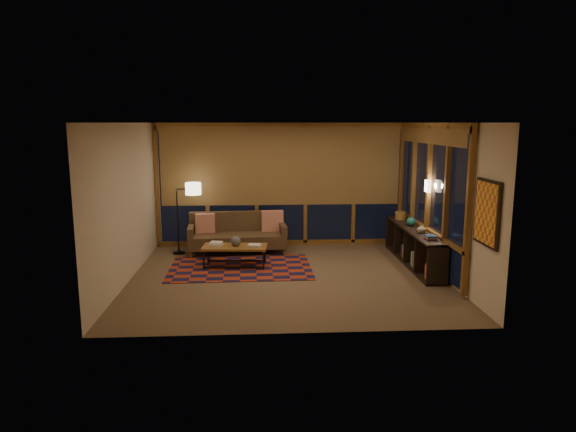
{
  "coord_description": "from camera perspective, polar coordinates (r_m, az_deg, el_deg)",
  "views": [
    {
      "loc": [
        -0.49,
        -8.78,
        2.7
      ],
      "look_at": [
        0.02,
        0.16,
        1.07
      ],
      "focal_mm": 32.0,
      "sensor_mm": 36.0,
      "label": 1
    }
  ],
  "objects": [
    {
      "name": "bookshelf",
      "position": [
        10.2,
        13.8,
        -3.29
      ],
      "size": [
        0.4,
        2.8,
        0.7
      ],
      "primitive_type": null,
      "color": "black",
      "rests_on": "floor"
    },
    {
      "name": "floor_lamp",
      "position": [
        10.87,
        -12.18,
        -0.27
      ],
      "size": [
        0.56,
        0.44,
        1.49
      ],
      "primitive_type": null,
      "rotation": [
        0.0,
        0.0,
        0.26
      ],
      "color": "black",
      "rests_on": "floor"
    },
    {
      "name": "pillow_right",
      "position": [
        10.98,
        -1.75,
        -0.49
      ],
      "size": [
        0.47,
        0.19,
        0.46
      ],
      "primitive_type": null,
      "rotation": [
        0.0,
        0.0,
        0.08
      ],
      "color": "red",
      "rests_on": "sofa"
    },
    {
      "name": "sofa",
      "position": [
        10.79,
        -5.65,
        -1.97
      ],
      "size": [
        2.06,
        0.94,
        0.82
      ],
      "primitive_type": null,
      "rotation": [
        0.0,
        0.0,
        0.07
      ],
      "color": "brown",
      "rests_on": "floor"
    },
    {
      "name": "teal_bowl",
      "position": [
        10.35,
        13.5,
        -0.61
      ],
      "size": [
        0.22,
        0.22,
        0.18
      ],
      "primitive_type": "sphere",
      "rotation": [
        0.0,
        0.0,
        0.26
      ],
      "color": "#195F5B",
      "rests_on": "bookshelf"
    },
    {
      "name": "book_stack_a",
      "position": [
        9.83,
        -7.99,
        -3.09
      ],
      "size": [
        0.26,
        0.23,
        0.06
      ],
      "primitive_type": null,
      "rotation": [
        0.0,
        0.0,
        -0.26
      ],
      "color": "white",
      "rests_on": "coffee_table"
    },
    {
      "name": "window_wall_back",
      "position": [
        11.3,
        -0.78,
        3.46
      ],
      "size": [
        5.3,
        0.16,
        2.6
      ],
      "primitive_type": null,
      "color": "#8E5D1D",
      "rests_on": "walls"
    },
    {
      "name": "basket",
      "position": [
        11.0,
        12.38,
        0.04
      ],
      "size": [
        0.23,
        0.23,
        0.17
      ],
      "primitive_type": "cylinder",
      "rotation": [
        0.0,
        0.0,
        -0.04
      ],
      "color": "olive",
      "rests_on": "bookshelf"
    },
    {
      "name": "area_rug",
      "position": [
        9.76,
        -5.3,
        -5.74
      ],
      "size": [
        2.68,
        1.81,
        0.01
      ],
      "primitive_type": "cube",
      "rotation": [
        0.0,
        0.0,
        0.02
      ],
      "color": "#A53216",
      "rests_on": "floor"
    },
    {
      "name": "wall_sconce",
      "position": [
        9.8,
        15.25,
        3.23
      ],
      "size": [
        0.12,
        0.18,
        0.22
      ],
      "primitive_type": null,
      "color": "#FFE4B9",
      "rests_on": "walls"
    },
    {
      "name": "coffee_table",
      "position": [
        9.81,
        -5.91,
        -4.48
      ],
      "size": [
        1.25,
        0.64,
        0.4
      ],
      "primitive_type": null,
      "rotation": [
        0.0,
        0.0,
        -0.07
      ],
      "color": "#8E5D1D",
      "rests_on": "floor"
    },
    {
      "name": "book_stack_b",
      "position": [
        9.69,
        -3.74,
        -3.25
      ],
      "size": [
        0.3,
        0.26,
        0.05
      ],
      "primitive_type": null,
      "rotation": [
        0.0,
        0.0,
        -0.25
      ],
      "color": "white",
      "rests_on": "coffee_table"
    },
    {
      "name": "walls",
      "position": [
        8.89,
        -0.1,
        1.6
      ],
      "size": [
        5.51,
        5.01,
        2.7
      ],
      "color": "beige",
      "rests_on": "floor"
    },
    {
      "name": "ceramic_pot",
      "position": [
        9.74,
        -5.83,
        -2.77
      ],
      "size": [
        0.25,
        0.25,
        0.19
      ],
      "primitive_type": "sphere",
      "rotation": [
        0.0,
        0.0,
        -0.4
      ],
      "color": "black",
      "rests_on": "coffee_table"
    },
    {
      "name": "pillow_left",
      "position": [
        10.89,
        -9.2,
        -0.85
      ],
      "size": [
        0.42,
        0.19,
        0.41
      ],
      "primitive_type": null,
      "rotation": [
        0.0,
        0.0,
        0.14
      ],
      "color": "red",
      "rests_on": "sofa"
    },
    {
      "name": "floor",
      "position": [
        9.19,
        -0.1,
        -6.75
      ],
      "size": [
        5.5,
        5.0,
        0.01
      ],
      "primitive_type": "cube",
      "color": "brown",
      "rests_on": "ground"
    },
    {
      "name": "shelf_book_stack",
      "position": [
        9.27,
        15.55,
        -2.28
      ],
      "size": [
        0.22,
        0.28,
        0.08
      ],
      "primitive_type": null,
      "rotation": [
        0.0,
        0.0,
        -0.14
      ],
      "color": "white",
      "rests_on": "bookshelf"
    },
    {
      "name": "ceiling",
      "position": [
        8.79,
        -0.1,
        10.33
      ],
      "size": [
        5.5,
        5.0,
        0.01
      ],
      "primitive_type": "cube",
      "color": "white",
      "rests_on": "walls"
    },
    {
      "name": "window_wall_right",
      "position": [
        9.99,
        15.25,
        2.2
      ],
      "size": [
        0.16,
        3.7,
        2.6
      ],
      "primitive_type": null,
      "color": "#8E5D1D",
      "rests_on": "walls"
    },
    {
      "name": "vase",
      "position": [
        9.73,
        14.62,
        -1.36
      ],
      "size": [
        0.17,
        0.17,
        0.17
      ],
      "primitive_type": "imported",
      "rotation": [
        0.0,
        0.0,
        0.03
      ],
      "color": "tan",
      "rests_on": "bookshelf"
    },
    {
      "name": "wall_art",
      "position": [
        7.73,
        21.2,
        0.32
      ],
      "size": [
        0.06,
        0.74,
        0.94
      ],
      "primitive_type": null,
      "color": "#E6462B",
      "rests_on": "walls"
    }
  ]
}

